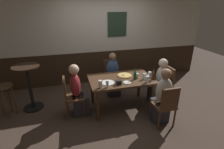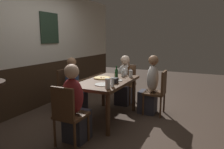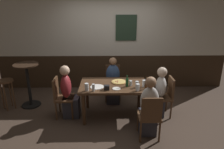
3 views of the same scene
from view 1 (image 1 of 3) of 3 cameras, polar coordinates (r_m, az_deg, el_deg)
ground_plane at (r=4.13m, az=2.92°, el=-10.76°), size 12.00×12.00×0.00m
wall_back at (r=5.13m, az=-2.57°, el=11.76°), size 6.40×0.13×2.60m
dining_table at (r=3.81m, az=3.12°, el=-2.59°), size 1.42×0.88×0.74m
chair_right_near at (r=3.46m, az=17.67°, el=-9.45°), size 0.40×0.40×0.88m
chair_mid_far at (r=4.62m, az=-0.22°, el=0.06°), size 0.40×0.40×0.88m
chair_head_east at (r=4.34m, az=17.38°, el=-2.62°), size 0.40×0.40×0.88m
chair_head_west at (r=3.72m, az=-13.79°, el=-6.61°), size 0.40×0.40×0.88m
person_right_near at (r=3.57m, az=16.31°, el=-8.14°), size 0.34×0.37×1.18m
person_mid_far at (r=4.48m, az=0.32°, el=-0.97°), size 0.34×0.37×1.13m
person_head_east at (r=4.26m, az=15.48°, el=-3.17°), size 0.37×0.34×1.12m
person_head_west at (r=3.72m, az=-11.29°, el=-6.37°), size 0.37×0.34×1.16m
pizza at (r=3.91m, az=4.22°, el=-0.29°), size 0.33×0.33×0.03m
tumbler_short at (r=3.64m, az=11.77°, el=-1.72°), size 0.07×0.07×0.14m
beer_glass_tall at (r=3.82m, az=8.50°, el=-0.46°), size 0.06×0.06×0.11m
pint_glass_pale at (r=3.33m, az=-3.91°, el=-3.35°), size 0.08×0.08×0.16m
tumbler_water at (r=3.35m, az=-1.61°, el=-3.36°), size 0.06×0.06×0.15m
pint_glass_amber at (r=3.86m, az=12.55°, el=-0.24°), size 0.07×0.07×0.14m
highball_clear at (r=3.78m, az=10.73°, el=-0.73°), size 0.07×0.07×0.13m
beer_bottle_green at (r=3.73m, az=7.68°, el=-0.26°), size 0.06×0.06×0.24m
beer_bottle_brown at (r=3.79m, az=13.67°, el=-0.30°), size 0.06×0.06×0.24m
plate_white_large at (r=3.56m, az=-1.43°, el=-2.74°), size 0.28×0.28×0.01m
plate_white_small at (r=3.58m, az=5.09°, el=-2.67°), size 0.17×0.17×0.01m
condiment_caddy at (r=3.48m, az=2.24°, el=-2.65°), size 0.11×0.09×0.09m
side_bar_table at (r=4.22m, az=-26.10°, el=-2.93°), size 0.56×0.56×1.05m
bar_stool at (r=4.22m, az=-32.27°, el=-4.95°), size 0.34×0.34×0.72m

